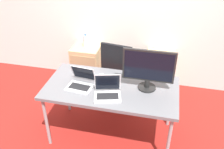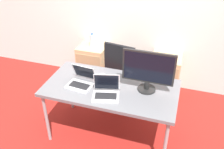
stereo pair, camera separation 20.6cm
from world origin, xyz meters
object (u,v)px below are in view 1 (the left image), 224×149
at_px(laptop_left, 81,83).
at_px(monitor, 148,69).
at_px(office_chair, 120,80).
at_px(laptop_right, 108,92).
at_px(coffee_cup_white, 102,79).
at_px(cabinet_left, 87,64).
at_px(water_bottle, 86,41).
at_px(cabinet_right, 159,73).

height_order(laptop_left, monitor, monitor).
relative_size(office_chair, laptop_right, 3.06).
bearing_deg(office_chair, laptop_right, -87.95).
distance_m(office_chair, laptop_right, 1.02).
bearing_deg(coffee_cup_white, laptop_right, -61.26).
bearing_deg(office_chair, cabinet_left, 147.78).
xyz_separation_m(office_chair, cabinet_left, (-0.67, 0.42, -0.06)).
bearing_deg(office_chair, coffee_cup_white, -98.53).
bearing_deg(coffee_cup_white, cabinet_left, 117.43).
xyz_separation_m(office_chair, water_bottle, (-0.67, 0.43, 0.39)).
height_order(cabinet_right, laptop_left, laptop_left).
height_order(cabinet_left, laptop_right, laptop_right).
relative_size(cabinet_right, monitor, 1.14).
height_order(water_bottle, laptop_left, laptop_left).
relative_size(office_chair, cabinet_left, 1.57).
relative_size(water_bottle, coffee_cup_white, 2.26).
bearing_deg(laptop_left, water_bottle, 105.66).
bearing_deg(cabinet_right, coffee_cup_white, -121.47).
relative_size(office_chair, monitor, 1.79).
bearing_deg(cabinet_left, office_chair, -32.22).
bearing_deg(monitor, water_bottle, 135.67).
relative_size(office_chair, laptop_left, 3.19).
distance_m(cabinet_left, laptop_right, 1.60).
distance_m(laptop_left, monitor, 0.82).
xyz_separation_m(office_chair, laptop_left, (-0.33, -0.81, 0.43)).
distance_m(office_chair, monitor, 1.04).
distance_m(laptop_left, coffee_cup_white, 0.26).
height_order(laptop_right, monitor, monitor).
bearing_deg(cabinet_right, monitor, -96.09).
bearing_deg(cabinet_left, cabinet_right, 0.00).
bearing_deg(water_bottle, cabinet_right, -0.10).
height_order(monitor, coffee_cup_white, monitor).
xyz_separation_m(water_bottle, laptop_left, (0.35, -1.23, 0.04)).
height_order(office_chair, cabinet_left, office_chair).
distance_m(cabinet_right, monitor, 1.31).
bearing_deg(laptop_right, cabinet_right, 68.17).
bearing_deg(water_bottle, office_chair, -32.35).
xyz_separation_m(water_bottle, monitor, (1.13, -1.10, 0.26)).
distance_m(cabinet_right, coffee_cup_white, 1.38).
relative_size(water_bottle, monitor, 0.38).
distance_m(office_chair, cabinet_left, 0.80).
xyz_separation_m(cabinet_right, water_bottle, (-1.24, 0.00, 0.45)).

